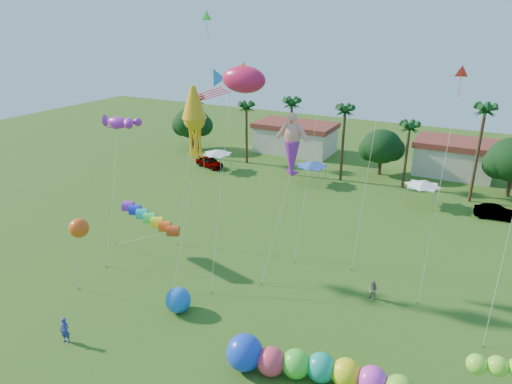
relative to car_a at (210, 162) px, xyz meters
The scene contains 18 objects.
tree_line 26.62m from the car_a, 16.23° to the left, with size 69.46×8.91×11.00m.
buildings_row 23.02m from the car_a, 35.61° to the left, with size 35.00×7.00×4.00m.
tent_row 15.90m from the car_a, ahead, with size 31.00×4.00×0.60m.
car_a is the anchor object (origin of this frame).
car_b 37.73m from the car_a, ahead, with size 1.56×4.46×1.47m, color #4C4C54.
spectator_a 39.10m from the car_a, 70.98° to the right, with size 0.68×0.45×1.86m, color #2D36A0.
spectator_b 37.23m from the car_a, 36.89° to the right, with size 0.78×0.61×1.61m, color gray.
caterpillar_inflatable 43.30m from the car_a, 48.74° to the right, with size 11.36×3.83×2.31m.
blue_ball 35.16m from the car_a, 60.45° to the right, with size 1.92×1.92×1.92m, color blue.
rainbow_tube 28.28m from the car_a, 65.76° to the right, with size 9.73×2.82×4.10m.
green_worm 48.21m from the car_a, 39.37° to the right, with size 9.60×3.12×3.89m.
orange_ball_kite 33.70m from the car_a, 73.51° to the right, with size 2.12×1.92×6.43m.
merman_kite 32.23m from the car_a, 43.78° to the right, with size 2.24×4.22×13.30m.
fish_kite 32.67m from the car_a, 50.41° to the right, with size 5.49×6.19×17.27m.
squid_kite 31.20m from the car_a, 58.14° to the right, with size 2.46×5.91×15.83m.
lobster_kite 28.61m from the car_a, 72.88° to the right, with size 4.08×4.90×12.96m.
delta_kite_red 40.91m from the car_a, 28.19° to the right, with size 1.07×3.81×17.48m.
delta_kite_green 28.84m from the car_a, 55.73° to the right, with size 1.98×4.65×21.15m.
Camera 1 is at (14.10, -16.62, 20.55)m, focal length 32.00 mm.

